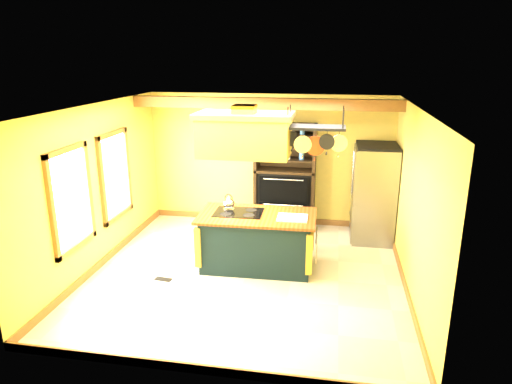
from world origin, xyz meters
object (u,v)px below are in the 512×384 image
(range_hood, at_px, (245,133))
(hutch, at_px, (285,188))
(refrigerator, at_px, (373,195))
(pot_rack, at_px, (316,134))
(kitchen_island, at_px, (257,240))

(range_hood, bearing_deg, hutch, 77.08)
(refrigerator, relative_size, hutch, 0.84)
(range_hood, xyz_separation_m, hutch, (0.44, 1.94, -1.42))
(pot_rack, relative_size, hutch, 0.45)
(range_hood, bearing_deg, kitchen_island, 0.19)
(range_hood, xyz_separation_m, pot_rack, (1.10, 0.01, 0.02))
(kitchen_island, xyz_separation_m, pot_rack, (0.91, 0.01, 1.81))
(pot_rack, height_order, hutch, pot_rack)
(kitchen_island, distance_m, hutch, 1.99)
(kitchen_island, relative_size, refrigerator, 1.07)
(refrigerator, bearing_deg, range_hood, -144.12)
(pot_rack, xyz_separation_m, hutch, (-0.66, 1.93, -1.44))
(range_hood, bearing_deg, pot_rack, 0.54)
(range_hood, distance_m, refrigerator, 3.01)
(range_hood, distance_m, pot_rack, 1.10)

